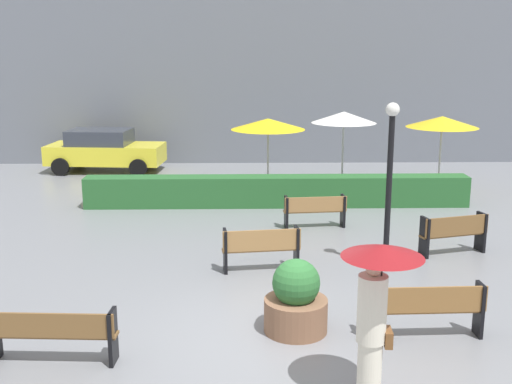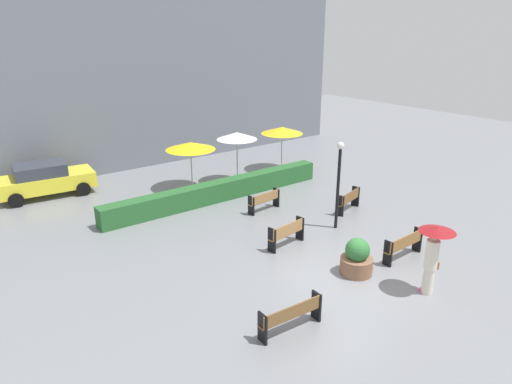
% 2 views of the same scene
% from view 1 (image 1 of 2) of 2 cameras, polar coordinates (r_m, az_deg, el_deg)
% --- Properties ---
extents(ground_plane, '(60.00, 60.00, 0.00)m').
position_cam_1_polar(ground_plane, '(10.46, 0.55, -12.71)').
color(ground_plane, gray).
extents(bench_near_left, '(1.90, 0.46, 0.82)m').
position_cam_1_polar(bench_near_left, '(9.83, -18.02, -11.98)').
color(bench_near_left, brown).
rests_on(bench_near_left, ground).
extents(bench_back_row, '(1.62, 0.50, 0.83)m').
position_cam_1_polar(bench_back_row, '(16.15, 5.38, -1.56)').
color(bench_back_row, '#9E7242').
rests_on(bench_back_row, ground).
extents(bench_near_right, '(1.83, 0.38, 0.89)m').
position_cam_1_polar(bench_near_right, '(10.46, 15.31, -9.98)').
color(bench_near_right, olive).
rests_on(bench_near_right, ground).
extents(bench_far_right, '(1.59, 0.74, 0.90)m').
position_cam_1_polar(bench_far_right, '(14.69, 17.54, -3.45)').
color(bench_far_right, brown).
rests_on(bench_far_right, ground).
extents(bench_mid_center, '(1.64, 0.54, 0.91)m').
position_cam_1_polar(bench_mid_center, '(12.99, 0.49, -4.95)').
color(bench_mid_center, '#9E7242').
rests_on(bench_mid_center, ground).
extents(pedestrian_with_umbrella, '(1.05, 1.05, 2.14)m').
position_cam_1_polar(pedestrian_with_umbrella, '(8.24, 10.84, -9.45)').
color(pedestrian_with_umbrella, silver).
rests_on(pedestrian_with_umbrella, ground).
extents(planter_pot, '(1.04, 1.04, 1.22)m').
position_cam_1_polar(planter_pot, '(10.36, 3.64, -9.82)').
color(planter_pot, brown).
rests_on(planter_pot, ground).
extents(lamp_post, '(0.28, 0.28, 3.47)m').
position_cam_1_polar(lamp_post, '(12.99, 12.04, 2.18)').
color(lamp_post, black).
rests_on(lamp_post, ground).
extents(patio_umbrella_yellow, '(2.37, 2.37, 2.33)m').
position_cam_1_polar(patio_umbrella_yellow, '(20.09, 1.10, 6.18)').
color(patio_umbrella_yellow, silver).
rests_on(patio_umbrella_yellow, ground).
extents(patio_umbrella_white, '(2.01, 2.01, 2.59)m').
position_cam_1_polar(patio_umbrella_white, '(19.76, 7.97, 6.71)').
color(patio_umbrella_white, silver).
rests_on(patio_umbrella_white, ground).
extents(patio_umbrella_yellow_far, '(2.26, 2.26, 2.41)m').
position_cam_1_polar(patio_umbrella_yellow_far, '(20.81, 16.53, 6.11)').
color(patio_umbrella_yellow_far, silver).
rests_on(patio_umbrella_yellow_far, ground).
extents(hedge_strip, '(11.12, 0.70, 0.88)m').
position_cam_1_polar(hedge_strip, '(18.31, 1.91, 0.08)').
color(hedge_strip, '#28602D').
rests_on(hedge_strip, ground).
extents(building_facade, '(28.00, 1.20, 10.30)m').
position_cam_1_polar(building_facade, '(25.42, -0.53, 14.40)').
color(building_facade, slate).
rests_on(building_facade, ground).
extents(parked_car, '(4.34, 2.28, 1.57)m').
position_cam_1_polar(parked_car, '(24.04, -13.57, 3.75)').
color(parked_car, yellow).
rests_on(parked_car, ground).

